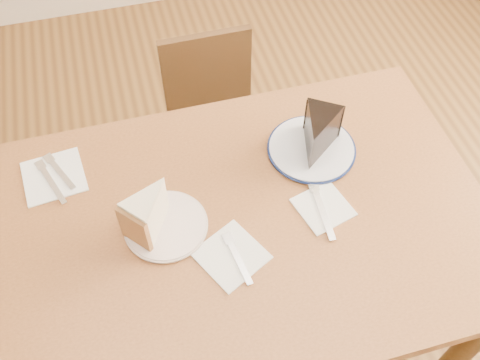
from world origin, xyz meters
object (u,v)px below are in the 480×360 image
plate_cream (166,226)px  carrot_cake (152,211)px  table (244,240)px  chocolate_cake (317,137)px  chair_far (217,129)px  plate_navy (311,149)px

plate_cream → carrot_cake: carrot_cake is taller
table → chocolate_cake: size_ratio=8.95×
carrot_cake → chocolate_cake: (0.44, 0.11, -0.00)m
chair_far → carrot_cake: 0.74m
chocolate_cake → table: bearing=65.8°
chair_far → chocolate_cake: 0.62m
carrot_cake → chocolate_cake: size_ratio=0.84×
table → chocolate_cake: bearing=32.4°
plate_navy → chocolate_cake: bearing=-68.4°
plate_navy → carrot_cake: bearing=-164.4°
carrot_cake → table: bearing=38.6°
carrot_cake → chocolate_cake: 0.46m
table → chair_far: (0.07, 0.60, -0.24)m
carrot_cake → chocolate_cake: bearing=63.0°
chair_far → chocolate_cake: chocolate_cake is taller
table → chocolate_cake: chocolate_cake is taller
plate_navy → carrot_cake: size_ratio=1.98×
chocolate_cake → plate_navy: bearing=-35.0°
table → chocolate_cake: (0.23, 0.15, 0.16)m
table → plate_cream: plate_cream is taller
chair_far → table: bearing=83.1°
table → plate_cream: size_ratio=6.30×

